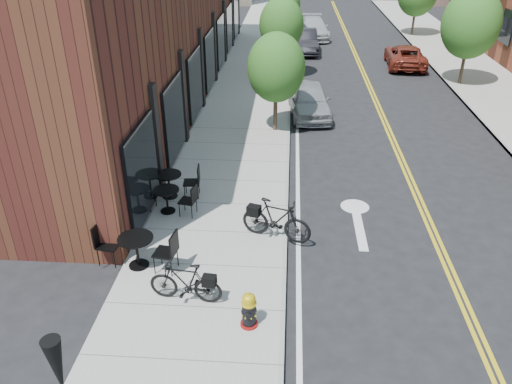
{
  "coord_description": "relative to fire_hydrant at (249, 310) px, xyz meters",
  "views": [
    {
      "loc": [
        -0.07,
        -9.72,
        7.59
      ],
      "look_at": [
        -0.89,
        2.18,
        1.0
      ],
      "focal_mm": 35.0,
      "sensor_mm": 36.0,
      "label": 1
    }
  ],
  "objects": [
    {
      "name": "building_near",
      "position": [
        -5.75,
        15.97,
        2.98
      ],
      "size": [
        5.0,
        28.0,
        7.0
      ],
      "primitive_type": "cube",
      "color": "#431A15",
      "rests_on": "ground"
    },
    {
      "name": "parked_car_b",
      "position": [
        1.55,
        24.66,
        0.17
      ],
      "size": [
        1.66,
        4.24,
        1.38
      ],
      "primitive_type": "imported",
      "rotation": [
        0.0,
        0.0,
        0.05
      ],
      "color": "black",
      "rests_on": "ground"
    },
    {
      "name": "parked_car_far",
      "position": [
        7.23,
        21.53,
        0.09
      ],
      "size": [
        2.33,
        4.55,
        1.23
      ],
      "primitive_type": "imported",
      "rotation": [
        0.0,
        0.0,
        3.07
      ],
      "color": "maroon",
      "rests_on": "ground"
    },
    {
      "name": "bistro_set_a",
      "position": [
        -2.85,
        1.83,
        0.13
      ],
      "size": [
        2.01,
        0.97,
        1.06
      ],
      "rotation": [
        0.0,
        0.0,
        -0.15
      ],
      "color": "black",
      "rests_on": "sidewalk_near"
    },
    {
      "name": "bistro_set_b",
      "position": [
        -2.85,
        5.28,
        0.1
      ],
      "size": [
        1.87,
        0.87,
        0.99
      ],
      "rotation": [
        0.0,
        0.0,
        0.1
      ],
      "color": "black",
      "rests_on": "sidewalk_near"
    },
    {
      "name": "patio_umbrella",
      "position": [
        -2.46,
        -3.0,
        1.34
      ],
      "size": [
        0.39,
        0.39,
        2.43
      ],
      "color": "black",
      "rests_on": "sidewalk_near"
    },
    {
      "name": "parked_car_a",
      "position": [
        1.55,
        13.08,
        0.17
      ],
      "size": [
        1.99,
        4.19,
        1.38
      ],
      "primitive_type": "imported",
      "rotation": [
        0.0,
        0.0,
        0.09
      ],
      "color": "#979A9F",
      "rests_on": "ground"
    },
    {
      "name": "bicycle_right",
      "position": [
        0.45,
        3.25,
        0.17
      ],
      "size": [
        1.98,
        1.11,
        1.14
      ],
      "primitive_type": "imported",
      "rotation": [
        0.0,
        0.0,
        1.25
      ],
      "color": "black",
      "rests_on": "sidewalk_near"
    },
    {
      "name": "tree_far_b",
      "position": [
        9.35,
        17.97,
        2.54
      ],
      "size": [
        2.8,
        2.8,
        4.62
      ],
      "color": "#382B1E",
      "rests_on": "sidewalk_far"
    },
    {
      "name": "fire_hydrant",
      "position": [
        0.0,
        0.0,
        0.0
      ],
      "size": [
        0.48,
        0.48,
        0.84
      ],
      "rotation": [
        0.0,
        0.0,
        0.4
      ],
      "color": "maroon",
      "rests_on": "sidewalk_near"
    },
    {
      "name": "ground",
      "position": [
        0.75,
        1.97,
        -0.52
      ],
      "size": [
        120.0,
        120.0,
        0.0
      ],
      "primitive_type": "plane",
      "color": "black",
      "rests_on": "ground"
    },
    {
      "name": "tree_near_b",
      "position": [
        0.15,
        18.97,
        2.19
      ],
      "size": [
        2.3,
        2.3,
        3.98
      ],
      "color": "#382B1E",
      "rests_on": "sidewalk_near"
    },
    {
      "name": "bicycle_left",
      "position": [
        -1.45,
        0.68,
        0.1
      ],
      "size": [
        1.69,
        0.65,
        0.99
      ],
      "primitive_type": "imported",
      "rotation": [
        0.0,
        0.0,
        -1.69
      ],
      "color": "black",
      "rests_on": "sidewalk_near"
    },
    {
      "name": "sidewalk_near",
      "position": [
        -1.25,
        11.97,
        -0.46
      ],
      "size": [
        4.0,
        70.0,
        0.12
      ],
      "primitive_type": "cube",
      "color": "#9E9B93",
      "rests_on": "ground"
    },
    {
      "name": "parked_car_c",
      "position": [
        2.21,
        28.98,
        0.17
      ],
      "size": [
        2.3,
        4.88,
        1.38
      ],
      "primitive_type": "imported",
      "rotation": [
        0.0,
        0.0,
        0.08
      ],
      "color": "silver",
      "rests_on": "ground"
    },
    {
      "name": "tree_near_c",
      "position": [
        0.15,
        26.97,
        2.01
      ],
      "size": [
        2.1,
        2.1,
        3.67
      ],
      "color": "#382B1E",
      "rests_on": "sidewalk_near"
    },
    {
      "name": "tree_near_a",
      "position": [
        0.15,
        10.97,
        2.08
      ],
      "size": [
        2.2,
        2.2,
        3.81
      ],
      "color": "#382B1E",
      "rests_on": "sidewalk_near"
    },
    {
      "name": "bistro_set_c",
      "position": [
        -2.72,
        4.41,
        0.07
      ],
      "size": [
        1.77,
        0.88,
        0.93
      ],
      "rotation": [
        0.0,
        0.0,
        -0.2
      ],
      "color": "black",
      "rests_on": "sidewalk_near"
    }
  ]
}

